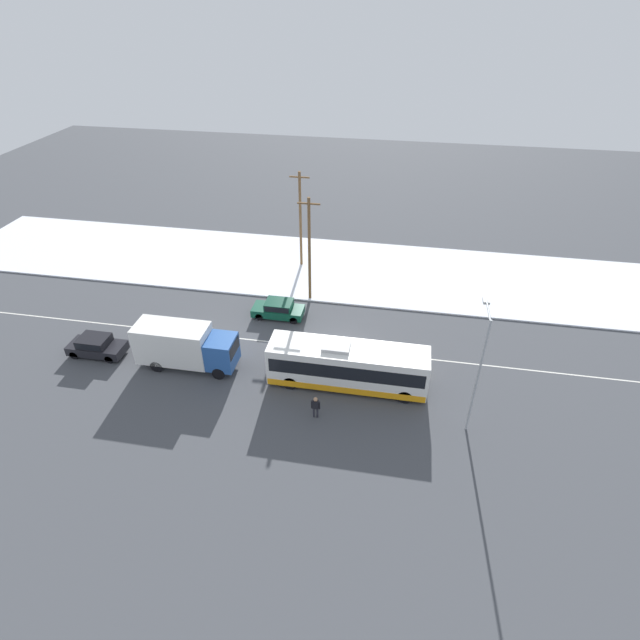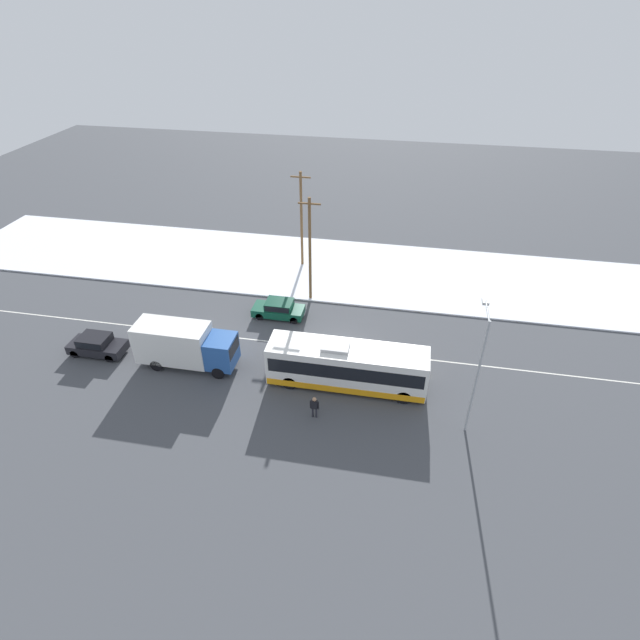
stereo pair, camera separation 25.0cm
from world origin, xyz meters
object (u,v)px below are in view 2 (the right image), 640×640
Objects in this scene: streetlamp at (479,360)px; box_truck at (184,344)px; parked_car_near_truck at (96,344)px; utility_pole_roadside at (310,249)px; pedestrian_at_stop at (314,405)px; utility_pole_snowlot at (301,219)px; city_bus at (347,366)px; sedan_car at (279,308)px.

box_truck is at bearing 173.08° from streetlamp.
utility_pole_roadside is (13.89, 10.30, 3.94)m from parked_car_near_truck.
streetlamp is at bearing -5.15° from parked_car_near_truck.
box_truck is 0.87× the size of streetlamp.
pedestrian_at_stop is at bearing -77.44° from utility_pole_roadside.
city_bus is at bearing -67.88° from utility_pole_snowlot.
pedestrian_at_stop is (9.98, -3.45, -0.78)m from box_truck.
parked_car_near_truck is 0.45× the size of utility_pole_roadside.
utility_pole_roadside is (6.91, 10.33, 2.97)m from box_truck.
sedan_car is 11.80m from pedestrian_at_stop.
sedan_car is 0.45× the size of utility_pole_roadside.
utility_pole_snowlot is at bearing 73.27° from box_truck.
utility_pole_snowlot is (-14.37, 18.63, -0.30)m from streetlamp.
utility_pole_roadside is at bearing 134.28° from streetlamp.
box_truck is at bearing -123.80° from utility_pole_roadside.
city_bus is 9.80m from sedan_car.
utility_pole_snowlot is (-5.09, 19.74, 3.76)m from pedestrian_at_stop.
box_truck is 8.79m from sedan_car.
streetlamp is (14.34, -9.55, 4.27)m from sedan_car.
utility_pole_snowlot is (4.90, 16.29, 2.98)m from box_truck.
box_truck is (-11.51, -0.01, 0.19)m from city_bus.
sedan_car is 0.45× the size of utility_pole_snowlot.
city_bus reaches higher than pedestrian_at_stop.
utility_pole_snowlot reaches higher than parked_car_near_truck.
pedestrian_at_stop reaches higher than parked_car_near_truck.
streetlamp is at bearing -45.72° from utility_pole_roadside.
parked_car_near_truck is at bearing -126.14° from utility_pole_snowlot.
sedan_car is 17.75m from streetlamp.
streetlamp is at bearing -16.84° from city_bus.
box_truck reaches higher than parked_car_near_truck.
pedestrian_at_stop reaches higher than sedan_car.
box_truck is at bearing -106.73° from utility_pole_snowlot.
city_bus is 6.51× the size of pedestrian_at_stop.
utility_pole_snowlot reaches higher than box_truck.
utility_pole_roadside is at bearing 36.55° from parked_car_near_truck.
utility_pole_roadside reaches higher than streetlamp.
box_truck is 7.05m from parked_car_near_truck.
city_bus reaches higher than box_truck.
pedestrian_at_stop is at bearing -19.06° from box_truck.
box_truck is 1.70× the size of sedan_car.
parked_car_near_truck is 26.69m from streetlamp.
city_bus is at bearing 132.47° from sedan_car.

